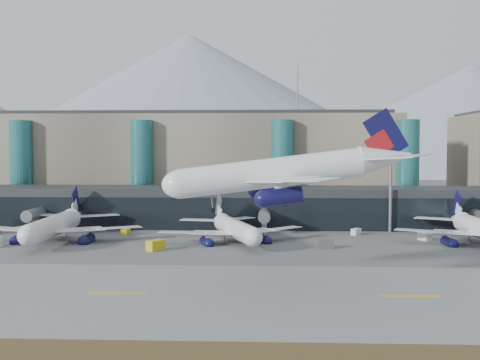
# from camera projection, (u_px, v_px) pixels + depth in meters

# --- Properties ---
(ground) EXTENTS (900.00, 900.00, 0.00)m
(ground) POSITION_uv_depth(u_px,v_px,m) (263.00, 272.00, 96.74)
(ground) COLOR #515154
(ground) RESTS_ON ground
(runway_strip) EXTENTS (400.00, 40.00, 0.04)m
(runway_strip) POSITION_uv_depth(u_px,v_px,m) (263.00, 295.00, 81.78)
(runway_strip) COLOR slate
(runway_strip) RESTS_ON ground
(dirt_verge) EXTENTS (400.00, 14.00, 0.03)m
(dirt_verge) POSITION_uv_depth(u_px,v_px,m) (262.00, 359.00, 56.83)
(dirt_verge) COLOR #47351E
(dirt_verge) RESTS_ON ground
(runway_markings) EXTENTS (128.00, 1.00, 0.02)m
(runway_markings) POSITION_uv_depth(u_px,v_px,m) (263.00, 295.00, 81.77)
(runway_markings) COLOR gold
(runway_markings) RESTS_ON ground
(concourse) EXTENTS (170.00, 27.00, 10.00)m
(concourse) POSITION_uv_depth(u_px,v_px,m) (264.00, 207.00, 154.08)
(concourse) COLOR black
(concourse) RESTS_ON ground
(terminal_main) EXTENTS (130.00, 30.00, 31.00)m
(terminal_main) POSITION_uv_depth(u_px,v_px,m) (184.00, 163.00, 186.80)
(terminal_main) COLOR gray
(terminal_main) RESTS_ON ground
(teal_towers) EXTENTS (116.40, 19.40, 46.00)m
(teal_towers) POSITION_uv_depth(u_px,v_px,m) (212.00, 169.00, 170.49)
(teal_towers) COLOR #286E71
(teal_towers) RESTS_ON ground
(mountain_ridge) EXTENTS (910.00, 400.00, 110.00)m
(mountain_ridge) POSITION_uv_depth(u_px,v_px,m) (286.00, 116.00, 472.79)
(mountain_ridge) COLOR gray
(mountain_ridge) RESTS_ON ground
(lightmast_mid) EXTENTS (3.00, 1.20, 25.60)m
(lightmast_mid) POSITION_uv_depth(u_px,v_px,m) (391.00, 172.00, 142.59)
(lightmast_mid) COLOR slate
(lightmast_mid) RESTS_ON ground
(hero_jet) EXTENTS (37.55, 38.04, 12.29)m
(hero_jet) POSITION_uv_depth(u_px,v_px,m) (297.00, 163.00, 87.09)
(hero_jet) COLOR silver
(hero_jet) RESTS_ON ground
(jet_parked_left) EXTENTS (38.57, 37.40, 12.42)m
(jet_parked_left) POSITION_uv_depth(u_px,v_px,m) (58.00, 218.00, 130.91)
(jet_parked_left) COLOR silver
(jet_parked_left) RESTS_ON ground
(jet_parked_mid) EXTENTS (32.01, 33.84, 10.87)m
(jet_parked_mid) POSITION_uv_depth(u_px,v_px,m) (232.00, 222.00, 129.05)
(jet_parked_mid) COLOR silver
(jet_parked_mid) RESTS_ON ground
(jet_parked_right) EXTENTS (36.38, 35.14, 11.71)m
(jet_parked_right) POSITION_uv_depth(u_px,v_px,m) (477.00, 222.00, 126.99)
(jet_parked_right) COLOR silver
(jet_parked_right) RESTS_ON ground
(veh_b) EXTENTS (1.91, 2.61, 1.36)m
(veh_b) POSITION_uv_depth(u_px,v_px,m) (126.00, 232.00, 138.55)
(veh_b) COLOR gold
(veh_b) RESTS_ON ground
(veh_c) EXTENTS (3.13, 1.69, 1.72)m
(veh_c) POSITION_uv_depth(u_px,v_px,m) (326.00, 244.00, 119.93)
(veh_c) COLOR #46464A
(veh_c) RESTS_ON ground
(veh_d) EXTENTS (2.66, 2.87, 1.47)m
(veh_d) POSITION_uv_depth(u_px,v_px,m) (356.00, 232.00, 138.74)
(veh_d) COLOR silver
(veh_d) RESTS_ON ground
(veh_g) EXTENTS (2.71, 3.17, 1.60)m
(veh_g) POSITION_uv_depth(u_px,v_px,m) (425.00, 237.00, 130.52)
(veh_g) COLOR silver
(veh_g) RESTS_ON ground
(veh_h) EXTENTS (3.68, 4.07, 2.01)m
(veh_h) POSITION_uv_depth(u_px,v_px,m) (156.00, 245.00, 117.49)
(veh_h) COLOR gold
(veh_h) RESTS_ON ground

